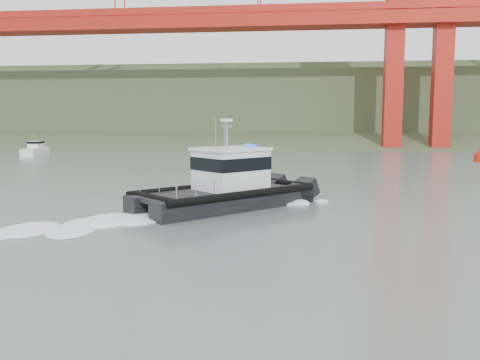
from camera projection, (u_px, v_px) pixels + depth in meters
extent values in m
plane|color=#50605C|center=(208.00, 269.00, 20.87)|extent=(400.00, 400.00, 0.00)
cube|color=#354829|center=(290.00, 144.00, 111.45)|extent=(500.00, 44.72, 16.25)
cube|color=#354829|center=(294.00, 115.00, 138.30)|extent=(500.00, 70.00, 18.00)
cube|color=#354829|center=(296.00, 98.00, 162.31)|extent=(500.00, 60.00, 16.00)
cube|color=#AD1D15|center=(288.00, 22.00, 92.06)|extent=(260.00, 6.00, 2.20)
cube|color=black|center=(210.00, 198.00, 35.89)|extent=(9.35, 10.02, 1.34)
cube|color=black|center=(239.00, 203.00, 33.61)|extent=(9.35, 10.02, 1.34)
cube|color=black|center=(217.00, 193.00, 34.33)|extent=(10.44, 10.82, 0.28)
cube|color=white|center=(231.00, 170.00, 34.87)|extent=(5.17, 5.22, 2.56)
cube|color=black|center=(231.00, 163.00, 34.81)|extent=(5.27, 5.31, 0.84)
cube|color=white|center=(231.00, 149.00, 34.70)|extent=(5.49, 5.53, 0.18)
cylinder|color=gray|center=(227.00, 135.00, 34.38)|extent=(0.18, 0.18, 2.01)
cylinder|color=white|center=(227.00, 120.00, 34.26)|extent=(0.78, 0.78, 0.20)
cube|color=white|center=(35.00, 152.00, 79.54)|extent=(2.64, 6.27, 1.22)
cube|color=white|center=(36.00, 145.00, 79.93)|extent=(1.86, 2.59, 1.22)
cube|color=black|center=(36.00, 142.00, 79.88)|extent=(1.92, 2.65, 0.36)
cylinder|color=gray|center=(34.00, 138.00, 79.29)|extent=(0.08, 0.08, 1.22)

